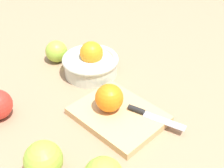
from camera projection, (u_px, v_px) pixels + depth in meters
The scene contains 7 objects.
ground_plane at pixel (84, 105), 0.86m from camera, with size 2.40×2.40×0.00m, color #997556.
bowl at pixel (91, 63), 0.96m from camera, with size 0.17×0.17×0.10m.
cutting_board at pixel (118, 115), 0.81m from camera, with size 0.23×0.18×0.02m, color tan.
orange_on_board at pixel (109, 98), 0.79m from camera, with size 0.07×0.07×0.07m, color orange.
knife at pixel (148, 114), 0.79m from camera, with size 0.15×0.07×0.01m.
apple_back_left at pixel (56, 51), 1.02m from camera, with size 0.07×0.07×0.07m, color #8EB738.
apple_front_right_2 at pixel (43, 160), 0.65m from camera, with size 0.08×0.08×0.08m, color #8EB738.
Camera 1 is at (0.56, -0.35, 0.55)m, focal length 49.58 mm.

